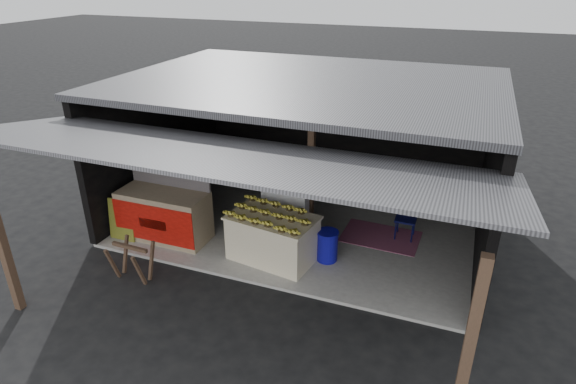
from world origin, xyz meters
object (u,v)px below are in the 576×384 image
at_px(banana_table, 273,238).
at_px(water_barrel, 327,246).
at_px(sawhorse, 131,258).
at_px(plastic_chair, 407,213).
at_px(white_crate, 288,209).
at_px(neighbor_stall, 165,213).

height_order(banana_table, water_barrel, banana_table).
bearing_deg(sawhorse, plastic_chair, 38.13).
relative_size(sawhorse, plastic_chair, 0.83).
bearing_deg(banana_table, white_crate, 104.18).
height_order(banana_table, white_crate, white_crate).
relative_size(banana_table, sawhorse, 2.38).
bearing_deg(water_barrel, banana_table, -161.99).
xyz_separation_m(white_crate, water_barrel, (1.05, -0.74, -0.22)).
height_order(sawhorse, water_barrel, sawhorse).
xyz_separation_m(neighbor_stall, water_barrel, (3.22, 0.35, -0.26)).
relative_size(white_crate, neighbor_stall, 0.56).
bearing_deg(banana_table, plastic_chair, 46.96).
bearing_deg(white_crate, sawhorse, -128.28).
xyz_separation_m(banana_table, sawhorse, (-2.04, -1.40, -0.06)).
bearing_deg(neighbor_stall, banana_table, 0.72).
height_order(white_crate, neighbor_stall, neighbor_stall).
relative_size(banana_table, white_crate, 1.68).
xyz_separation_m(white_crate, sawhorse, (-1.94, -2.46, -0.13)).
relative_size(banana_table, water_barrel, 3.02).
bearing_deg(water_barrel, plastic_chair, 49.26).
bearing_deg(plastic_chair, white_crate, -163.93).
height_order(neighbor_stall, water_barrel, neighbor_stall).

